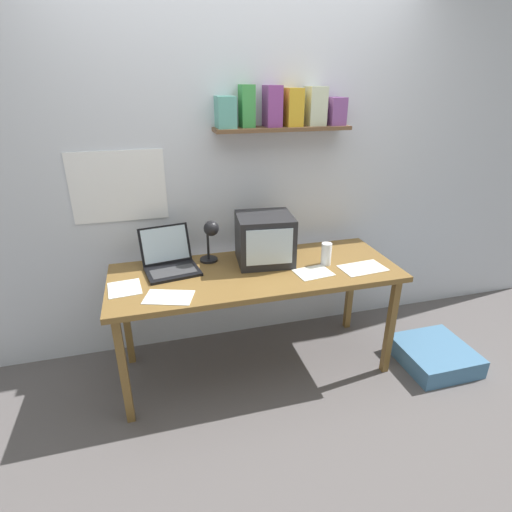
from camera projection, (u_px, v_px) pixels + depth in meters
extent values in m
plane|color=#5B5655|center=(256.00, 365.00, 2.83)|extent=(12.00, 12.00, 0.00)
cube|color=silver|center=(237.00, 168.00, 2.74)|extent=(5.60, 0.06, 2.60)
cube|color=white|center=(119.00, 187.00, 2.55)|extent=(0.59, 0.01, 0.45)
cube|color=brown|center=(283.00, 129.00, 2.59)|extent=(0.90, 0.18, 0.02)
cube|color=#58A496|center=(225.00, 112.00, 2.47)|extent=(0.11, 0.16, 0.19)
cube|color=green|center=(247.00, 106.00, 2.51)|extent=(0.08, 0.12, 0.25)
cube|color=#843D87|center=(272.00, 106.00, 2.54)|extent=(0.10, 0.14, 0.25)
cube|color=gold|center=(293.00, 107.00, 2.57)|extent=(0.10, 0.15, 0.23)
cube|color=beige|center=(315.00, 106.00, 2.61)|extent=(0.12, 0.14, 0.24)
cube|color=#81498D|center=(335.00, 111.00, 2.65)|extent=(0.10, 0.16, 0.17)
cube|color=brown|center=(256.00, 273.00, 2.54)|extent=(1.82, 0.69, 0.03)
cube|color=brown|center=(124.00, 372.00, 2.24)|extent=(0.04, 0.05, 0.71)
cube|color=brown|center=(390.00, 327.00, 2.64)|extent=(0.04, 0.05, 0.71)
cube|color=brown|center=(126.00, 319.00, 2.73)|extent=(0.04, 0.05, 0.71)
cube|color=brown|center=(350.00, 288.00, 3.14)|extent=(0.04, 0.05, 0.71)
cube|color=#232326|center=(265.00, 239.00, 2.60)|extent=(0.38, 0.36, 0.32)
cube|color=silver|center=(270.00, 247.00, 2.45)|extent=(0.29, 0.04, 0.23)
cube|color=black|center=(173.00, 271.00, 2.50)|extent=(0.36, 0.29, 0.02)
cube|color=#38383A|center=(173.00, 271.00, 2.48)|extent=(0.29, 0.18, 0.00)
cube|color=black|center=(165.00, 244.00, 2.58)|extent=(0.33, 0.14, 0.23)
cube|color=silver|center=(165.00, 244.00, 2.58)|extent=(0.30, 0.13, 0.21)
cylinder|color=black|center=(209.00, 259.00, 2.67)|extent=(0.12, 0.12, 0.01)
cylinder|color=black|center=(208.00, 242.00, 2.62)|extent=(0.02, 0.02, 0.23)
sphere|color=black|center=(211.00, 228.00, 2.53)|extent=(0.10, 0.10, 0.10)
cylinder|color=white|center=(326.00, 254.00, 2.59)|extent=(0.07, 0.07, 0.15)
cylinder|color=yellow|center=(326.00, 257.00, 2.59)|extent=(0.06, 0.06, 0.11)
cube|color=silver|center=(125.00, 288.00, 2.31)|extent=(0.20, 0.22, 0.00)
cube|color=white|center=(169.00, 297.00, 2.21)|extent=(0.30, 0.24, 0.00)
cube|color=silver|center=(313.00, 273.00, 2.50)|extent=(0.24, 0.20, 0.00)
cube|color=silver|center=(363.00, 268.00, 2.56)|extent=(0.30, 0.20, 0.00)
cube|color=teal|center=(434.00, 355.00, 2.83)|extent=(0.48, 0.48, 0.13)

